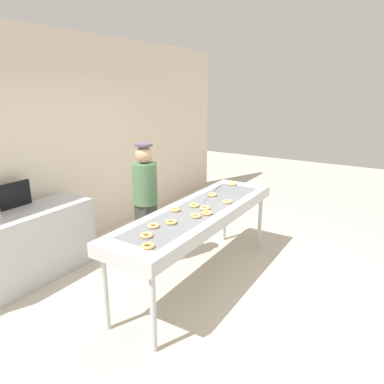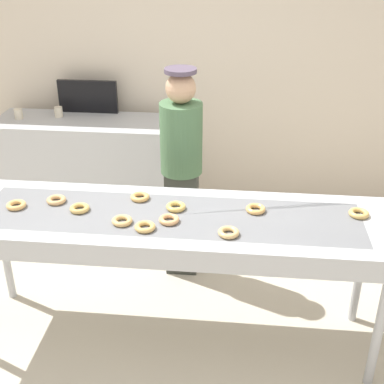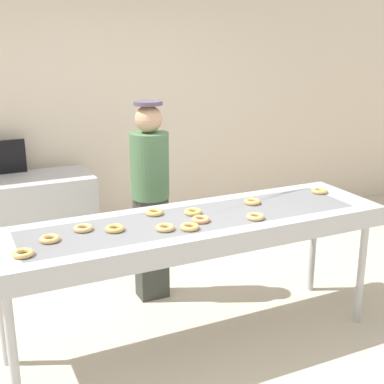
{
  "view_description": "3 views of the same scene",
  "coord_description": "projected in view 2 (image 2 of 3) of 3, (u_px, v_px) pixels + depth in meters",
  "views": [
    {
      "loc": [
        -3.31,
        -1.97,
        2.28
      ],
      "look_at": [
        0.19,
        0.21,
        1.05
      ],
      "focal_mm": 33.08,
      "sensor_mm": 36.0,
      "label": 1
    },
    {
      "loc": [
        0.41,
        -2.67,
        2.48
      ],
      "look_at": [
        0.11,
        0.26,
        0.97
      ],
      "focal_mm": 48.56,
      "sensor_mm": 36.0,
      "label": 2
    },
    {
      "loc": [
        -1.42,
        -2.98,
        2.12
      ],
      "look_at": [
        0.03,
        0.1,
        1.09
      ],
      "focal_mm": 49.23,
      "sensor_mm": 36.0,
      "label": 3
    }
  ],
  "objects": [
    {
      "name": "paper_cup_1",
      "position": [
        58.0,
        112.0,
        4.86
      ],
      "size": [
        0.08,
        0.08,
        0.09
      ],
      "primitive_type": "cylinder",
      "color": "beige",
      "rests_on": "prep_counter"
    },
    {
      "name": "glazed_donut_4",
      "position": [
        16.0,
        205.0,
        3.19
      ],
      "size": [
        0.14,
        0.14,
        0.03
      ],
      "primitive_type": "torus",
      "rotation": [
        0.0,
        0.0,
        2.95
      ],
      "color": "#EFB569",
      "rests_on": "fryer_conveyor"
    },
    {
      "name": "glazed_donut_3",
      "position": [
        359.0,
        213.0,
        3.09
      ],
      "size": [
        0.15,
        0.15,
        0.03
      ],
      "primitive_type": "torus",
      "rotation": [
        0.0,
        0.0,
        1.84
      ],
      "color": "#DBB05F",
      "rests_on": "fryer_conveyor"
    },
    {
      "name": "glazed_donut_7",
      "position": [
        256.0,
        209.0,
        3.14
      ],
      "size": [
        0.15,
        0.15,
        0.03
      ],
      "primitive_type": "torus",
      "rotation": [
        0.0,
        0.0,
        0.27
      ],
      "color": "#EBAE60",
      "rests_on": "fryer_conveyor"
    },
    {
      "name": "worker_baker",
      "position": [
        182.0,
        167.0,
        3.8
      ],
      "size": [
        0.3,
        0.3,
        1.63
      ],
      "rotation": [
        0.0,
        0.0,
        3.13
      ],
      "color": "#343731",
      "rests_on": "ground"
    },
    {
      "name": "ground_plane",
      "position": [
        172.0,
        334.0,
        3.53
      ],
      "size": [
        16.0,
        16.0,
        0.0
      ],
      "primitive_type": "plane",
      "color": "beige"
    },
    {
      "name": "glazed_donut_0",
      "position": [
        140.0,
        197.0,
        3.28
      ],
      "size": [
        0.17,
        0.17,
        0.03
      ],
      "primitive_type": "torus",
      "rotation": [
        0.0,
        0.0,
        0.99
      ],
      "color": "#E6AF60",
      "rests_on": "fryer_conveyor"
    },
    {
      "name": "glazed_donut_11",
      "position": [
        169.0,
        220.0,
        3.03
      ],
      "size": [
        0.16,
        0.16,
        0.03
      ],
      "primitive_type": "torus",
      "rotation": [
        0.0,
        0.0,
        2.0
      ],
      "color": "#E8A86E",
      "rests_on": "fryer_conveyor"
    },
    {
      "name": "paper_cup_0",
      "position": [
        18.0,
        114.0,
        4.81
      ],
      "size": [
        0.08,
        0.08,
        0.09
      ],
      "primitive_type": "cylinder",
      "color": "beige",
      "rests_on": "prep_counter"
    },
    {
      "name": "glazed_donut_2",
      "position": [
        176.0,
        207.0,
        3.16
      ],
      "size": [
        0.17,
        0.17,
        0.03
      ],
      "primitive_type": "torus",
      "rotation": [
        0.0,
        0.0,
        0.99
      ],
      "color": "#DEB75D",
      "rests_on": "fryer_conveyor"
    },
    {
      "name": "glazed_donut_5",
      "position": [
        229.0,
        232.0,
        2.9
      ],
      "size": [
        0.15,
        0.15,
        0.03
      ],
      "primitive_type": "torus",
      "rotation": [
        0.0,
        0.0,
        1.83
      ],
      "color": "#E3B570",
      "rests_on": "fryer_conveyor"
    },
    {
      "name": "glazed_donut_1",
      "position": [
        80.0,
        208.0,
        3.14
      ],
      "size": [
        0.17,
        0.17,
        0.03
      ],
      "primitive_type": "torus",
      "rotation": [
        0.0,
        0.0,
        2.13
      ],
      "color": "#DDB15F",
      "rests_on": "fryer_conveyor"
    },
    {
      "name": "fryer_conveyor",
      "position": [
        169.0,
        226.0,
        3.14
      ],
      "size": [
        2.69,
        0.73,
        0.93
      ],
      "color": "#B7BABF",
      "rests_on": "ground"
    },
    {
      "name": "glazed_donut_8",
      "position": [
        145.0,
        227.0,
        2.95
      ],
      "size": [
        0.17,
        0.17,
        0.03
      ],
      "primitive_type": "torus",
      "rotation": [
        0.0,
        0.0,
        0.96
      ],
      "color": "#E7B664",
      "rests_on": "fryer_conveyor"
    },
    {
      "name": "back_wall",
      "position": [
        202.0,
        42.0,
        4.8
      ],
      "size": [
        8.0,
        0.12,
        3.03
      ],
      "primitive_type": "cube",
      "color": "beige",
      "rests_on": "ground"
    },
    {
      "name": "glazed_donut_9",
      "position": [
        122.0,
        221.0,
        3.01
      ],
      "size": [
        0.16,
        0.16,
        0.03
      ],
      "primitive_type": "torus",
      "rotation": [
        0.0,
        0.0,
        1.12
      ],
      "color": "#E3B46B",
      "rests_on": "fryer_conveyor"
    },
    {
      "name": "prep_counter",
      "position": [
        87.0,
        163.0,
        4.99
      ],
      "size": [
        1.63,
        0.58,
        0.87
      ],
      "primitive_type": "cube",
      "color": "#B7BABF",
      "rests_on": "ground"
    },
    {
      "name": "glazed_donut_10",
      "position": [
        56.0,
        200.0,
        3.24
      ],
      "size": [
        0.15,
        0.15,
        0.03
      ],
      "primitive_type": "torus",
      "rotation": [
        0.0,
        0.0,
        0.29
      ],
      "color": "#E4AE6F",
      "rests_on": "fryer_conveyor"
    },
    {
      "name": "menu_display",
      "position": [
        88.0,
        96.0,
        4.93
      ],
      "size": [
        0.57,
        0.04,
        0.31
      ],
      "primitive_type": "cube",
      "color": "black",
      "rests_on": "prep_counter"
    }
  ]
}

